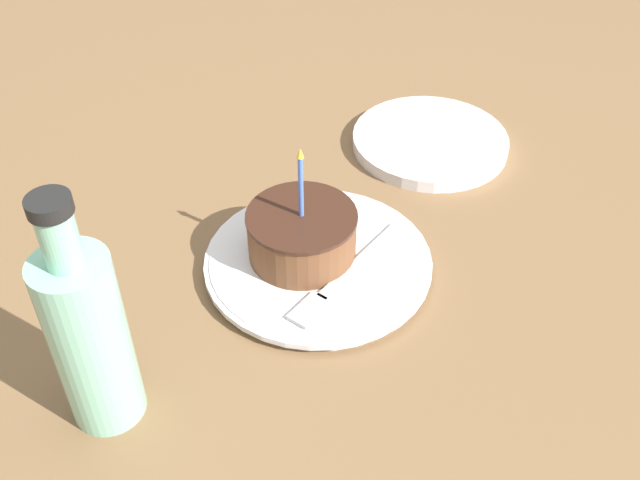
{
  "coord_description": "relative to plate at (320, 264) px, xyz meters",
  "views": [
    {
      "loc": [
        -0.49,
        -0.36,
        0.56
      ],
      "look_at": [
        -0.02,
        -0.0,
        0.04
      ],
      "focal_mm": 42.0,
      "sensor_mm": 36.0,
      "label": 1
    }
  ],
  "objects": [
    {
      "name": "cake_slice",
      "position": [
        -0.0,
        0.02,
        0.03
      ],
      "size": [
        0.12,
        0.12,
        0.14
      ],
      "color": "brown",
      "rests_on": "plate"
    },
    {
      "name": "ground_plane",
      "position": [
        0.02,
        0.0,
        -0.03
      ],
      "size": [
        2.4,
        2.4,
        0.04
      ],
      "color": "brown",
      "rests_on": "ground"
    },
    {
      "name": "plate",
      "position": [
        0.0,
        0.0,
        0.0
      ],
      "size": [
        0.25,
        0.25,
        0.02
      ],
      "color": "silver",
      "rests_on": "ground_plane"
    },
    {
      "name": "bottle",
      "position": [
        -0.26,
        0.04,
        0.09
      ],
      "size": [
        0.06,
        0.06,
        0.24
      ],
      "color": "#8CD1B2",
      "rests_on": "ground_plane"
    },
    {
      "name": "fork",
      "position": [
        -0.01,
        -0.04,
        0.01
      ],
      "size": [
        0.19,
        0.02,
        0.0
      ],
      "color": "#B2B2B7",
      "rests_on": "plate"
    },
    {
      "name": "side_plate",
      "position": [
        0.28,
        0.03,
        -0.0
      ],
      "size": [
        0.2,
        0.2,
        0.02
      ],
      "color": "silver",
      "rests_on": "ground_plane"
    }
  ]
}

